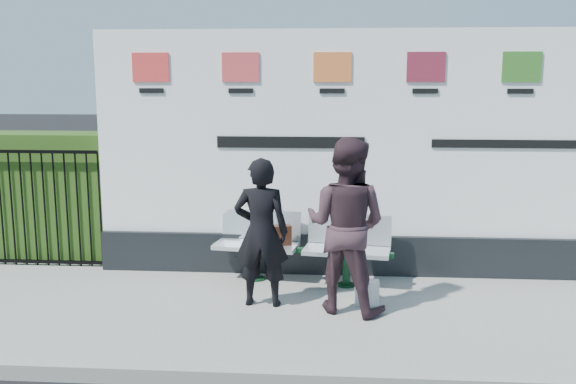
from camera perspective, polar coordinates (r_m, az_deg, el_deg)
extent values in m
cube|color=gray|center=(6.98, 8.65, -10.86)|extent=(14.00, 3.00, 0.12)
cube|color=gray|center=(5.60, 9.85, -16.26)|extent=(14.00, 0.18, 0.14)
cube|color=black|center=(8.21, 11.49, -5.45)|extent=(8.00, 0.30, 0.50)
cube|color=white|center=(7.95, 11.88, 5.03)|extent=(8.00, 0.14, 2.50)
cube|color=#2B4B16|center=(9.35, -21.31, -0.27)|extent=(2.35, 0.70, 1.70)
imported|color=black|center=(6.84, -2.40, -3.60)|extent=(0.59, 0.39, 1.61)
imported|color=#38242C|center=(6.68, 5.17, -2.97)|extent=(1.08, 0.97, 1.83)
cube|color=black|center=(7.68, -0.87, -3.87)|extent=(0.33, 0.21, 0.24)
cube|color=silver|center=(7.09, 7.01, -8.84)|extent=(0.26, 0.16, 0.26)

